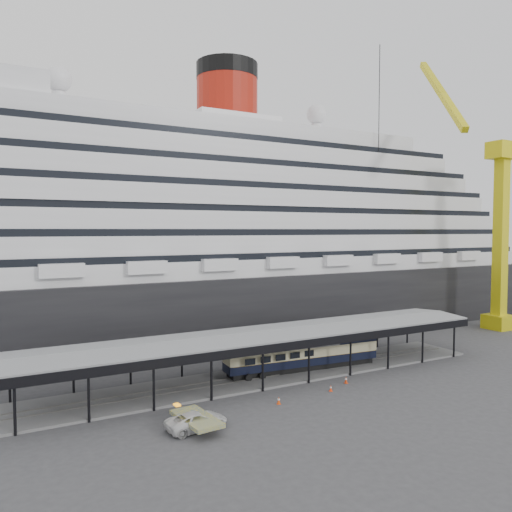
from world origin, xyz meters
The scene contains 9 objects.
ground centered at (0.00, 0.00, 0.00)m, with size 200.00×200.00×0.00m, color #38383B.
cruise_ship centered at (0.05, 32.00, 18.35)m, with size 130.00×30.00×43.90m.
platform_canopy centered at (0.00, 5.00, 2.36)m, with size 56.00×9.18×5.30m.
crane_yellow centered at (47.06, 10.54, 19.96)m, with size 23.83×18.78×47.60m.
port_truck centered at (-12.62, -5.00, 0.73)m, with size 2.43×5.27×1.46m, color silver.
pullman_carriage centered at (4.91, 5.00, 2.34)m, with size 19.52×4.07×19.03m.
traffic_cone_left centered at (-3.42, -3.13, 0.36)m, with size 0.49×0.49×0.73m.
traffic_cone_mid centered at (3.27, -2.49, 0.33)m, with size 0.45×0.45×0.66m.
traffic_cone_right centered at (6.38, -1.14, 0.39)m, with size 0.45×0.45×0.78m.
Camera 1 is at (-27.99, -43.21, 16.68)m, focal length 35.00 mm.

